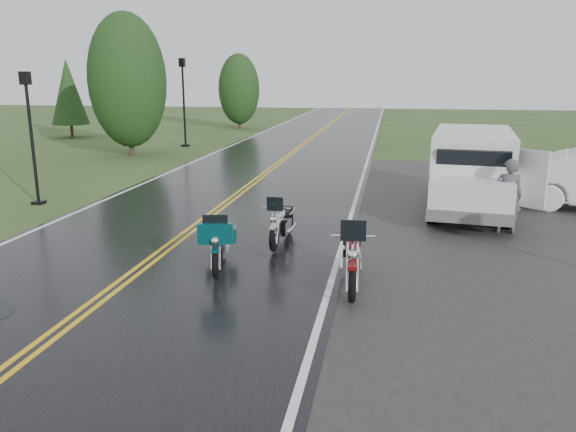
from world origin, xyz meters
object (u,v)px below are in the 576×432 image
Objects in this scene: motorcycle_teal at (216,250)px; person_at_van at (508,197)px; van_white at (435,181)px; lamp_post_near_left at (32,139)px; motorcycle_red at (352,267)px; motorcycle_silver at (274,228)px; lamp_post_far_left at (184,102)px.

person_at_van reaches higher than motorcycle_teal.
van_white is at bearing 36.84° from motorcycle_teal.
motorcycle_teal is 0.52× the size of lamp_post_near_left.
motorcycle_red is 11.62m from lamp_post_near_left.
motorcycle_teal is at bearing 40.42° from person_at_van.
motorcycle_teal is at bearing -36.54° from lamp_post_near_left.
person_at_van is at bearing 51.58° from motorcycle_red.
motorcycle_teal is (-2.57, 0.69, -0.08)m from motorcycle_red.
motorcycle_silver is (-1.84, 2.52, -0.10)m from motorcycle_red.
person_at_van is 13.27m from lamp_post_near_left.
motorcycle_teal is at bearing 160.03° from motorcycle_red.
person_at_van is at bearing 28.43° from motorcycle_silver.
motorcycle_silver is at bearing -64.24° from lamp_post_far_left.
lamp_post_near_left is 14.44m from lamp_post_far_left.
lamp_post_near_left is (-11.52, 0.35, 0.81)m from van_white.
lamp_post_near_left reaches higher than motorcycle_silver.
motorcycle_red is at bearing -62.83° from lamp_post_far_left.
motorcycle_red is at bearing -31.69° from lamp_post_near_left.
lamp_post_far_left is at bearing 92.73° from lamp_post_near_left.
van_white is at bearing 68.52° from motorcycle_red.
person_at_van is (5.21, 2.57, 0.33)m from motorcycle_silver.
person_at_van is 0.38× the size of lamp_post_far_left.
lamp_post_near_left reaches higher than motorcycle_teal.
motorcycle_red is 0.40× the size of van_white.
van_white is at bearing -16.64° from person_at_van.
lamp_post_far_left reaches higher than person_at_van.
lamp_post_far_left is at bearing 112.25° from motorcycle_red.
lamp_post_far_left reaches higher than lamp_post_near_left.
lamp_post_far_left is (-0.69, 14.42, 0.40)m from lamp_post_near_left.
motorcycle_teal is at bearing -123.28° from van_white.
motorcycle_silver is at bearing 30.15° from person_at_van.
lamp_post_far_left reaches higher than motorcycle_red.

